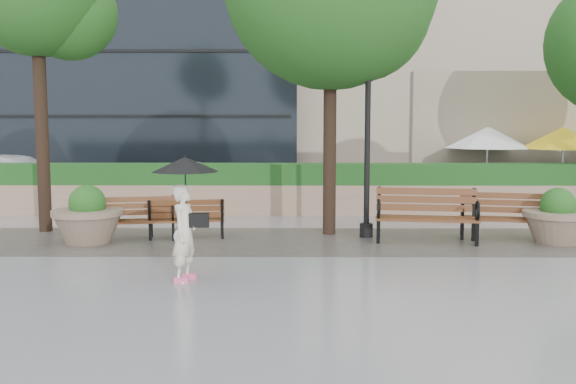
{
  "coord_description": "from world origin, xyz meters",
  "views": [
    {
      "loc": [
        0.83,
        -10.04,
        2.44
      ],
      "look_at": [
        0.74,
        2.3,
        1.1
      ],
      "focal_mm": 40.0,
      "sensor_mm": 36.0,
      "label": 1
    }
  ],
  "objects_px": {
    "bench_1": "(135,228)",
    "car_right": "(202,182)",
    "planter_left": "(88,220)",
    "car_left": "(16,178)",
    "pedestrian": "(185,206)",
    "bench_4": "(504,226)",
    "planter_right": "(557,222)",
    "lamppost": "(367,158)",
    "bench_3": "(426,227)",
    "bench_2": "(187,227)"
  },
  "relations": [
    {
      "from": "lamppost",
      "to": "car_left",
      "type": "distance_m",
      "value": 12.13
    },
    {
      "from": "bench_1",
      "to": "planter_left",
      "type": "bearing_deg",
      "value": -171.16
    },
    {
      "from": "pedestrian",
      "to": "bench_3",
      "type": "bearing_deg",
      "value": -37.1
    },
    {
      "from": "bench_1",
      "to": "pedestrian",
      "type": "distance_m",
      "value": 3.86
    },
    {
      "from": "planter_left",
      "to": "bench_1",
      "type": "bearing_deg",
      "value": 19.69
    },
    {
      "from": "bench_1",
      "to": "planter_right",
      "type": "xyz_separation_m",
      "value": [
        8.65,
        -0.25,
        0.18
      ]
    },
    {
      "from": "bench_1",
      "to": "bench_2",
      "type": "height_order",
      "value": "bench_1"
    },
    {
      "from": "car_right",
      "to": "car_left",
      "type": "bearing_deg",
      "value": 78.02
    },
    {
      "from": "bench_1",
      "to": "car_right",
      "type": "relative_size",
      "value": 0.48
    },
    {
      "from": "planter_left",
      "to": "pedestrian",
      "type": "bearing_deg",
      "value": -50.82
    },
    {
      "from": "bench_1",
      "to": "pedestrian",
      "type": "xyz_separation_m",
      "value": [
        1.63,
        -3.38,
        0.9
      ]
    },
    {
      "from": "lamppost",
      "to": "car_left",
      "type": "bearing_deg",
      "value": 148.01
    },
    {
      "from": "bench_4",
      "to": "bench_3",
      "type": "bearing_deg",
      "value": -156.16
    },
    {
      "from": "bench_4",
      "to": "lamppost",
      "type": "bearing_deg",
      "value": -172.28
    },
    {
      "from": "bench_2",
      "to": "lamppost",
      "type": "bearing_deg",
      "value": 173.9
    },
    {
      "from": "planter_right",
      "to": "bench_1",
      "type": "bearing_deg",
      "value": 178.32
    },
    {
      "from": "bench_4",
      "to": "planter_right",
      "type": "bearing_deg",
      "value": -8.81
    },
    {
      "from": "lamppost",
      "to": "pedestrian",
      "type": "relative_size",
      "value": 2.01
    },
    {
      "from": "bench_3",
      "to": "car_left",
      "type": "bearing_deg",
      "value": 156.93
    },
    {
      "from": "bench_3",
      "to": "planter_right",
      "type": "bearing_deg",
      "value": 7.29
    },
    {
      "from": "planter_left",
      "to": "car_left",
      "type": "xyz_separation_m",
      "value": [
        -4.53,
        7.1,
        0.25
      ]
    },
    {
      "from": "bench_4",
      "to": "planter_left",
      "type": "xyz_separation_m",
      "value": [
        -8.58,
        -0.43,
        0.18
      ]
    },
    {
      "from": "car_left",
      "to": "car_right",
      "type": "bearing_deg",
      "value": -78.56
    },
    {
      "from": "bench_2",
      "to": "car_left",
      "type": "relative_size",
      "value": 0.33
    },
    {
      "from": "bench_4",
      "to": "car_right",
      "type": "bearing_deg",
      "value": 151.01
    },
    {
      "from": "bench_4",
      "to": "car_left",
      "type": "xyz_separation_m",
      "value": [
        -13.1,
        6.67,
        0.43
      ]
    },
    {
      "from": "bench_1",
      "to": "pedestrian",
      "type": "bearing_deg",
      "value": -75.11
    },
    {
      "from": "planter_left",
      "to": "planter_right",
      "type": "bearing_deg",
      "value": 0.35
    },
    {
      "from": "planter_right",
      "to": "lamppost",
      "type": "height_order",
      "value": "lamppost"
    },
    {
      "from": "bench_2",
      "to": "bench_3",
      "type": "distance_m",
      "value": 4.99
    },
    {
      "from": "planter_left",
      "to": "planter_right",
      "type": "height_order",
      "value": "planter_left"
    },
    {
      "from": "car_left",
      "to": "car_right",
      "type": "height_order",
      "value": "car_left"
    },
    {
      "from": "planter_left",
      "to": "planter_right",
      "type": "distance_m",
      "value": 9.52
    },
    {
      "from": "bench_2",
      "to": "planter_left",
      "type": "height_order",
      "value": "planter_left"
    },
    {
      "from": "bench_1",
      "to": "bench_3",
      "type": "bearing_deg",
      "value": -12.77
    },
    {
      "from": "bench_2",
      "to": "car_right",
      "type": "xyz_separation_m",
      "value": [
        -0.58,
        6.4,
        0.35
      ]
    },
    {
      "from": "car_left",
      "to": "bench_1",
      "type": "bearing_deg",
      "value": -128.66
    },
    {
      "from": "bench_2",
      "to": "lamppost",
      "type": "relative_size",
      "value": 0.43
    },
    {
      "from": "bench_3",
      "to": "bench_4",
      "type": "distance_m",
      "value": 1.73
    },
    {
      "from": "bench_3",
      "to": "pedestrian",
      "type": "relative_size",
      "value": 1.11
    },
    {
      "from": "planter_left",
      "to": "car_left",
      "type": "distance_m",
      "value": 8.43
    },
    {
      "from": "planter_right",
      "to": "car_left",
      "type": "bearing_deg",
      "value": 153.36
    },
    {
      "from": "bench_4",
      "to": "car_left",
      "type": "height_order",
      "value": "car_left"
    },
    {
      "from": "bench_2",
      "to": "bench_4",
      "type": "relative_size",
      "value": 0.86
    },
    {
      "from": "bench_4",
      "to": "pedestrian",
      "type": "height_order",
      "value": "pedestrian"
    },
    {
      "from": "planter_right",
      "to": "pedestrian",
      "type": "distance_m",
      "value": 7.71
    },
    {
      "from": "bench_2",
      "to": "pedestrian",
      "type": "relative_size",
      "value": 0.86
    },
    {
      "from": "bench_1",
      "to": "car_right",
      "type": "distance_m",
      "value": 6.67
    },
    {
      "from": "bench_4",
      "to": "bench_2",
      "type": "bearing_deg",
      "value": -168.03
    },
    {
      "from": "pedestrian",
      "to": "bench_1",
      "type": "bearing_deg",
      "value": 42.68
    }
  ]
}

